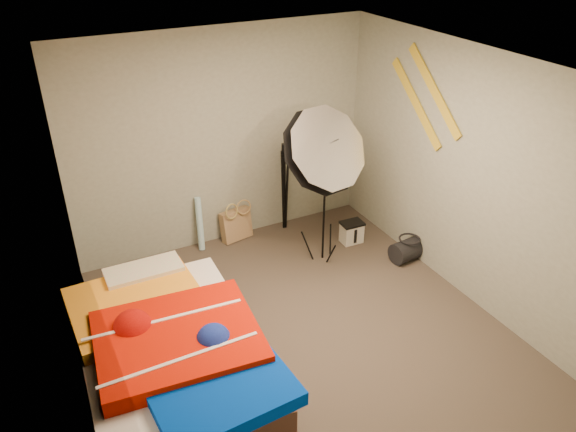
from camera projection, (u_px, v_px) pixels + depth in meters
floor at (308, 333)px, 5.34m from camera, size 4.00×4.00×0.00m
ceiling at (313, 71)px, 4.12m from camera, size 4.00×4.00×0.00m
wall_back at (223, 140)px, 6.28m from camera, size 3.50×0.00×3.50m
wall_front at (482, 373)px, 3.18m from camera, size 3.50×0.00×3.50m
wall_left at (98, 274)px, 4.03m from camera, size 0.00×4.00×4.00m
wall_right at (468, 178)px, 5.43m from camera, size 0.00×4.00×4.00m
tote_bag at (236, 225)px, 6.75m from camera, size 0.40×0.23×0.39m
wrapping_roll at (200, 224)px, 6.50m from camera, size 0.12×0.20×0.64m
camera_case at (352, 233)px, 6.71m from camera, size 0.25×0.19×0.25m
duffel_bag at (408, 250)px, 6.38m from camera, size 0.43×0.29×0.25m
wall_stripe_upper at (434, 91)px, 5.54m from camera, size 0.02×0.91×0.78m
wall_stripe_lower at (416, 103)px, 5.83m from camera, size 0.02×0.91×0.78m
bed at (170, 350)px, 4.70m from camera, size 1.50×2.24×0.60m
photo_umbrella at (321, 152)px, 5.62m from camera, size 1.10×0.75×1.94m
camera_tripod at (284, 181)px, 6.76m from camera, size 0.08×0.08×1.12m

